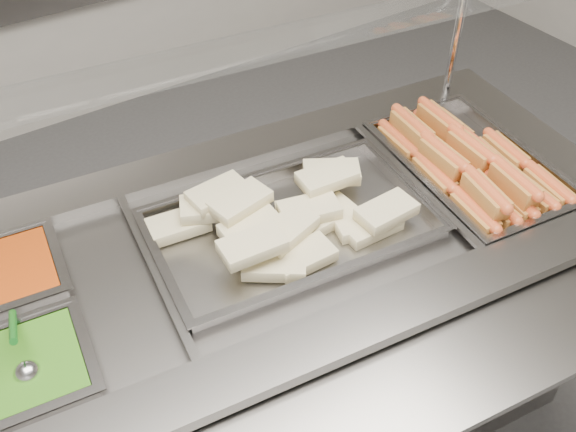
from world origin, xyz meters
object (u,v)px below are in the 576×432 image
pan_wraps (292,229)px  steam_counter (273,339)px  sneeze_guard (227,58)px  pan_hotdogs (468,172)px  serving_spoon (25,365)px

pan_wraps → steam_counter: bearing=172.6°
sneeze_guard → pan_hotdogs: size_ratio=2.84×
steam_counter → serving_spoon: size_ratio=10.78×
sneeze_guard → serving_spoon: bearing=-156.5°
pan_hotdogs → serving_spoon: 1.19m
serving_spoon → sneeze_guard: bearing=23.5°
steam_counter → pan_hotdogs: bearing=-7.4°
pan_hotdogs → pan_wraps: (-0.53, 0.07, 0.01)m
sneeze_guard → pan_wraps: (0.03, -0.21, -0.37)m
pan_hotdogs → serving_spoon: bearing=179.5°
pan_hotdogs → pan_wraps: size_ratio=0.81×
sneeze_guard → serving_spoon: sneeze_guard is taller
pan_wraps → pan_hotdogs: bearing=-7.4°
steam_counter → sneeze_guard: sneeze_guard is taller
steam_counter → pan_wraps: size_ratio=2.72×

